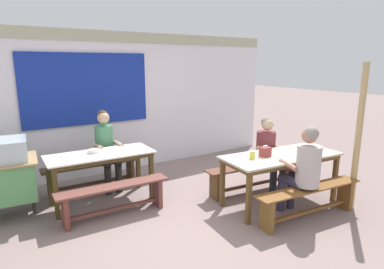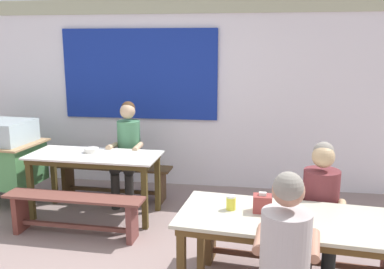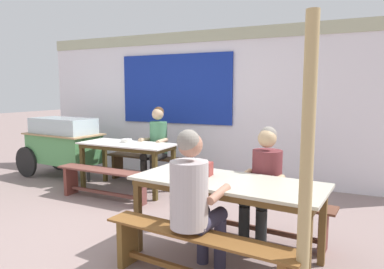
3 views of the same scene
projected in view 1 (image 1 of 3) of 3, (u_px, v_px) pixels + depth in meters
name	position (u px, v px, depth m)	size (l,w,h in m)	color
ground_plane	(194.00, 218.00, 4.41)	(40.00, 40.00, 0.00)	gray
backdrop_wall	(119.00, 100.00, 6.18)	(6.98, 0.23, 2.64)	white
dining_table_far	(101.00, 159.00, 4.81)	(1.57, 0.71, 0.76)	white
dining_table_near	(281.00, 159.00, 4.74)	(1.85, 0.93, 0.76)	beige
bench_far_back	(92.00, 172.00, 5.37)	(1.57, 0.35, 0.45)	#4F3821
bench_far_front	(114.00, 196.00, 4.41)	(1.54, 0.33, 0.45)	brown
bench_near_back	(255.00, 173.00, 5.33)	(1.81, 0.46, 0.45)	brown
bench_near_front	(309.00, 199.00, 4.33)	(1.70, 0.44, 0.45)	brown
person_right_near_table	(269.00, 150.00, 5.26)	(0.46, 0.57, 1.22)	#242728
person_center_facing	(106.00, 146.00, 5.33)	(0.41, 0.55, 1.32)	black
person_near_front	(304.00, 167.00, 4.28)	(0.46, 0.59, 1.29)	#343148
tissue_box	(265.00, 152.00, 4.64)	(0.14, 0.12, 0.16)	#953936
condiment_jar	(252.00, 155.00, 4.52)	(0.07, 0.07, 0.11)	yellow
soup_bowl	(94.00, 151.00, 4.82)	(0.18, 0.18, 0.05)	silver
wooden_support_post	(358.00, 138.00, 4.53)	(0.09, 0.09, 2.09)	tan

